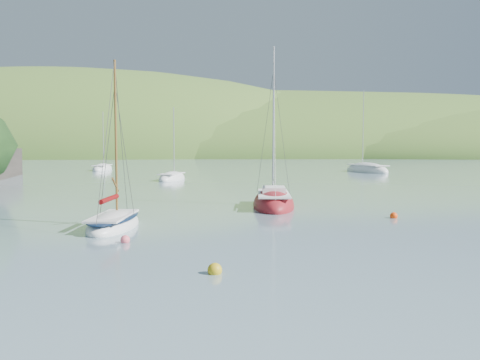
{
  "coord_description": "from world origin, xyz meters",
  "views": [
    {
      "loc": [
        1.75,
        -19.1,
        4.29
      ],
      "look_at": [
        1.86,
        8.0,
        2.38
      ],
      "focal_mm": 40.0,
      "sensor_mm": 36.0,
      "label": 1
    }
  ],
  "objects_px": {
    "distant_sloop_a": "(172,179)",
    "distant_sloop_b": "(367,171)",
    "sloop_red": "(274,204)",
    "distant_sloop_c": "(102,169)",
    "daysailer_white": "(113,224)"
  },
  "relations": [
    {
      "from": "distant_sloop_a",
      "to": "distant_sloop_b",
      "type": "distance_m",
      "value": 30.52
    },
    {
      "from": "daysailer_white",
      "to": "sloop_red",
      "type": "distance_m",
      "value": 12.2
    },
    {
      "from": "distant_sloop_a",
      "to": "distant_sloop_c",
      "type": "height_order",
      "value": "distant_sloop_c"
    },
    {
      "from": "sloop_red",
      "to": "distant_sloop_a",
      "type": "relative_size",
      "value": 1.29
    },
    {
      "from": "sloop_red",
      "to": "distant_sloop_b",
      "type": "bearing_deg",
      "value": 70.68
    },
    {
      "from": "distant_sloop_a",
      "to": "distant_sloop_c",
      "type": "distance_m",
      "value": 25.01
    },
    {
      "from": "daysailer_white",
      "to": "sloop_red",
      "type": "relative_size",
      "value": 0.78
    },
    {
      "from": "distant_sloop_a",
      "to": "distant_sloop_b",
      "type": "bearing_deg",
      "value": 43.3
    },
    {
      "from": "distant_sloop_a",
      "to": "distant_sloop_c",
      "type": "relative_size",
      "value": 0.92
    },
    {
      "from": "sloop_red",
      "to": "distant_sloop_c",
      "type": "relative_size",
      "value": 1.19
    },
    {
      "from": "distant_sloop_b",
      "to": "distant_sloop_c",
      "type": "relative_size",
      "value": 1.31
    },
    {
      "from": "sloop_red",
      "to": "distant_sloop_c",
      "type": "bearing_deg",
      "value": 118.51
    },
    {
      "from": "daysailer_white",
      "to": "distant_sloop_a",
      "type": "xyz_separation_m",
      "value": [
        -1.24,
        34.04,
        -0.05
      ]
    },
    {
      "from": "sloop_red",
      "to": "distant_sloop_a",
      "type": "distance_m",
      "value": 27.26
    },
    {
      "from": "distant_sloop_a",
      "to": "daysailer_white",
      "type": "bearing_deg",
      "value": -75.97
    }
  ]
}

